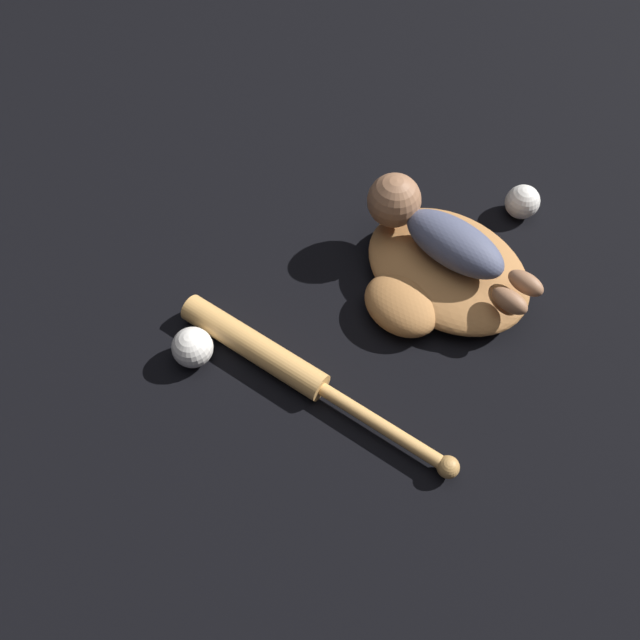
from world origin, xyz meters
TOP-DOWN VIEW (x-y plane):
  - ground_plane at (0.00, 0.00)m, footprint 6.00×6.00m
  - baseball_glove at (-0.02, -0.01)m, footprint 0.41×0.39m
  - baby_figure at (0.03, -0.01)m, footprint 0.36×0.23m
  - baseball_bat at (-0.08, 0.34)m, footprint 0.49×0.34m
  - baseball at (0.00, 0.47)m, footprint 0.07×0.07m
  - baseball_spare at (0.08, -0.27)m, footprint 0.07×0.07m

SIDE VIEW (x-z plane):
  - ground_plane at x=0.00m, z-range 0.00..0.00m
  - baseball_bat at x=-0.08m, z-range 0.00..0.05m
  - baseball_glove at x=-0.02m, z-range 0.00..0.07m
  - baseball_spare at x=0.08m, z-range 0.00..0.07m
  - baseball at x=0.00m, z-range 0.00..0.07m
  - baby_figure at x=0.03m, z-range 0.06..0.17m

